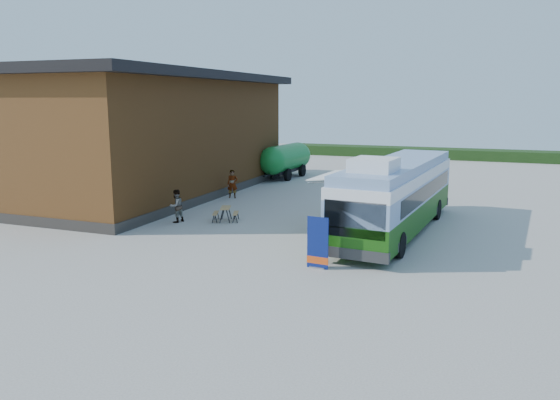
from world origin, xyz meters
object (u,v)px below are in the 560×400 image
at_px(person_a, 232,184).
at_px(person_b, 176,206).
at_px(banner, 318,247).
at_px(slurry_tanker, 286,159).
at_px(picnic_table, 226,211).
at_px(bus, 397,193).

relative_size(person_a, person_b, 1.07).
distance_m(banner, slurry_tanker, 22.60).
xyz_separation_m(banner, person_b, (-8.56, 4.60, 0.04)).
bearing_deg(person_a, slurry_tanker, 67.22).
bearing_deg(slurry_tanker, person_a, -85.48).
bearing_deg(picnic_table, person_b, -174.33).
height_order(banner, person_b, banner).
xyz_separation_m(picnic_table, person_b, (-2.12, -1.06, 0.29)).
height_order(banner, picnic_table, banner).
relative_size(banner, picnic_table, 1.23).
xyz_separation_m(person_b, slurry_tanker, (-0.35, 16.16, 0.66)).
xyz_separation_m(bus, person_b, (-10.27, -1.75, -0.96)).
distance_m(picnic_table, slurry_tanker, 15.33).
height_order(bus, picnic_table, bus).
relative_size(person_b, slurry_tanker, 0.23).
bearing_deg(bus, slurry_tanker, 131.61).
xyz_separation_m(bus, person_a, (-10.62, 5.19, -0.91)).
xyz_separation_m(banner, picnic_table, (-6.43, 5.66, -0.25)).
relative_size(picnic_table, person_b, 0.94).
bearing_deg(person_a, person_b, -109.88).
xyz_separation_m(bus, picnic_table, (-8.15, -0.69, -1.25)).
bearing_deg(picnic_table, person_a, 91.99).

